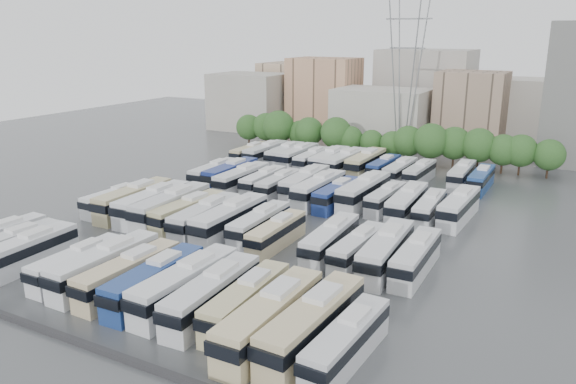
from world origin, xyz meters
The scene contains 56 objects.
ground centered at (0.00, 0.00, 0.00)m, with size 220.00×220.00×0.00m, color #424447.
parapet centered at (0.00, -33.00, 0.25)m, with size 56.00×0.50×0.50m, color #2D2D30.
tree_line centered at (-0.35, 42.06, 4.49)m, with size 65.04×7.87×8.44m.
city_buildings centered at (-7.46, 71.86, 7.87)m, with size 102.00×35.00×20.00m.
electricity_pylon centered at (2.00, 50.00, 18.66)m, with size 9.00×6.91×33.83m.
bus_r0_s1 centered at (-18.10, -24.40, 1.79)m, with size 3.07×11.69×3.64m.
bus_r0_s2 centered at (-14.93, -24.99, 1.88)m, with size 3.11×12.30×3.83m.
bus_r0_s4 centered at (-8.21, -24.11, 1.70)m, with size 2.46×11.05×3.46m.
bus_r0_s5 centered at (-4.90, -23.57, 1.97)m, with size 2.93×12.83×4.02m.
bus_r0_s6 centered at (-1.52, -23.85, 1.87)m, with size 2.90×12.21×3.82m.
bus_r0_s7 centered at (1.74, -23.86, 1.89)m, with size 3.08×12.34×3.85m.
bus_r0_s8 centered at (4.91, -23.28, 2.00)m, with size 3.06×13.05×4.08m.
bus_r0_s9 centered at (8.14, -23.66, 1.94)m, with size 3.36×12.74×3.96m.
bus_r0_s10 centered at (11.37, -23.17, 1.83)m, with size 3.11×11.99×3.73m.
bus_r0_s11 centered at (14.90, -25.08, 2.09)m, with size 3.02×13.57×4.25m.
bus_r0_s12 centered at (18.26, -24.28, 2.08)m, with size 3.49×13.61×4.24m.
bus_r0_s13 centered at (21.45, -25.00, 1.74)m, with size 2.97×11.42×3.55m.
bus_r1_s0 centered at (-21.42, -5.70, 1.68)m, with size 2.78×10.97×3.42m.
bus_r1_s1 centered at (-18.27, -5.45, 2.04)m, with size 3.24×13.33×4.16m.
bus_r1_s2 centered at (-14.84, -5.53, 2.03)m, with size 3.31×13.25×4.13m.
bus_r1_s3 centered at (-11.49, -5.72, 2.11)m, with size 3.35×13.78×4.30m.
bus_r1_s4 centered at (-8.45, -6.12, 1.91)m, with size 3.34×12.55×3.90m.
bus_r1_s5 centered at (-5.18, -6.74, 1.97)m, with size 3.37×12.87×4.00m.
bus_r1_s6 centered at (-1.88, -6.23, 2.07)m, with size 3.04×13.47×4.22m.
bus_r1_s7 centered at (1.81, -5.39, 1.79)m, with size 2.83×11.67×3.64m.
bus_r1_s8 centered at (5.01, -6.83, 1.67)m, with size 2.52×10.91×3.41m.
bus_r1_s10 centered at (11.59, -6.27, 1.84)m, with size 3.06×12.03×3.74m.
bus_r1_s11 centered at (15.04, -6.73, 1.70)m, with size 2.76×11.11×3.46m.
bus_r1_s12 centered at (18.23, -6.78, 2.00)m, with size 3.47×13.10×4.07m.
bus_r1_s13 centered at (21.38, -6.59, 1.82)m, with size 2.82×11.84×3.70m.
bus_r2_s1 centered at (-18.00, 12.88, 1.80)m, with size 2.89×11.75×3.66m.
bus_r2_s2 centered at (-14.88, 13.09, 1.97)m, with size 2.92×12.80×4.01m.
bus_r2_s3 centered at (-11.63, 11.37, 1.93)m, with size 2.86×12.54×3.92m.
bus_r2_s4 centered at (-8.40, 12.50, 1.72)m, with size 2.74×11.23×3.50m.
bus_r2_s5 centered at (-5.11, 11.73, 1.74)m, with size 2.69×11.35×3.55m.
bus_r2_s6 centered at (-1.50, 13.31, 2.02)m, with size 3.49×13.26×4.12m.
bus_r2_s7 centered at (1.65, 11.60, 1.99)m, with size 3.10×12.96×4.05m.
bus_r2_s8 centered at (4.85, 10.98, 1.79)m, with size 2.92×11.70×3.65m.
bus_r2_s9 centered at (8.07, 13.05, 2.09)m, with size 3.49×13.68×4.26m.
bus_r2_s10 centered at (11.51, 12.72, 1.67)m, with size 2.86×10.97×3.41m.
bus_r2_s11 centered at (15.03, 11.03, 1.95)m, with size 3.20×12.76×3.98m.
bus_r2_s12 centered at (18.07, 11.10, 1.69)m, with size 2.87×11.09×3.45m.
bus_r2_s13 centered at (21.54, 12.71, 1.93)m, with size 3.17×12.60×3.93m.
bus_r3_s0 centered at (-21.52, 29.56, 1.69)m, with size 2.63×11.03×3.44m.
bus_r3_s1 centered at (-18.28, 29.90, 1.92)m, with size 3.03×12.53×3.91m.
bus_r3_s2 centered at (-14.62, 30.79, 1.87)m, with size 3.15×12.24×3.81m.
bus_r3_s3 centered at (-11.70, 30.57, 1.91)m, with size 2.71×12.39×3.89m.
bus_r3_s4 centered at (-8.30, 29.57, 1.79)m, with size 2.81×11.66×3.64m.
bus_r3_s5 centered at (-4.92, 29.73, 1.98)m, with size 3.12×12.89×4.02m.
bus_r3_s6 centered at (-1.75, 29.25, 2.03)m, with size 3.52×13.33×4.14m.
bus_r3_s7 centered at (1.56, 30.90, 2.02)m, with size 3.03×13.17×4.12m.
bus_r3_s8 centered at (4.93, 30.61, 1.68)m, with size 2.80×10.97×3.41m.
bus_r3_s9 centered at (8.37, 29.04, 1.75)m, with size 2.81×11.45×3.57m.
bus_r3_s10 centered at (11.54, 29.47, 1.69)m, with size 2.79×11.05×3.44m.
bus_r3_s12 centered at (17.99, 31.16, 1.80)m, with size 2.74×11.71×3.66m.
bus_r3_s13 centered at (21.27, 29.92, 1.72)m, with size 2.47×11.19×3.51m.
Camera 1 is at (35.43, -59.89, 24.11)m, focal length 35.00 mm.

